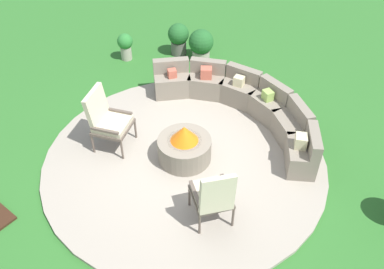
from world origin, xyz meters
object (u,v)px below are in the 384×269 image
object	(u,v)px
curved_stone_bench	(244,104)
fire_pit	(184,147)
lounge_chair_front_left	(107,119)
potted_plant_0	(125,45)
lounge_chair_front_right	(213,195)
potted_plant_1	(201,44)
potted_plant_3	(179,38)

from	to	relation	value
curved_stone_bench	fire_pit	bearing A→B (deg)	-95.12
lounge_chair_front_left	potted_plant_0	distance (m)	3.01
fire_pit	lounge_chair_front_right	world-z (taller)	lounge_chair_front_right
potted_plant_0	potted_plant_1	size ratio (longest dim) A/B	0.87
lounge_chair_front_right	potted_plant_0	size ratio (longest dim) A/B	1.65
curved_stone_bench	potted_plant_0	distance (m)	3.32
potted_plant_0	potted_plant_3	distance (m)	1.23
lounge_chair_front_right	potted_plant_1	xyz separation A→B (m)	(-2.96, 3.58, -0.22)
potted_plant_1	potted_plant_0	bearing A→B (deg)	-141.35
fire_pit	curved_stone_bench	size ratio (longest dim) A/B	0.24
lounge_chair_front_right	potted_plant_1	size ratio (longest dim) A/B	1.44
potted_plant_0	potted_plant_1	world-z (taller)	potted_plant_1
fire_pit	potted_plant_3	size ratio (longest dim) A/B	1.19
potted_plant_1	potted_plant_3	distance (m)	0.57
lounge_chair_front_left	potted_plant_3	bearing A→B (deg)	178.08
fire_pit	lounge_chair_front_right	distance (m)	1.37
potted_plant_3	potted_plant_0	bearing A→B (deg)	-130.48
curved_stone_bench	potted_plant_3	size ratio (longest dim) A/B	5.01
lounge_chair_front_left	potted_plant_0	xyz separation A→B (m)	(-1.93, 2.29, -0.26)
potted_plant_0	potted_plant_3	world-z (taller)	potted_plant_3
potted_plant_1	potted_plant_3	bearing A→B (deg)	-165.46
lounge_chair_front_left	curved_stone_bench	bearing A→B (deg)	125.11
fire_pit	potted_plant_3	world-z (taller)	potted_plant_3
fire_pit	lounge_chair_front_left	distance (m)	1.38
fire_pit	potted_plant_1	xyz separation A→B (m)	(-1.84, 2.84, 0.06)
curved_stone_bench	potted_plant_0	bearing A→B (deg)	176.59
fire_pit	lounge_chair_front_right	size ratio (longest dim) A/B	0.86
potted_plant_1	potted_plant_3	size ratio (longest dim) A/B	0.95
curved_stone_bench	potted_plant_1	distance (m)	2.35
lounge_chair_front_right	potted_plant_3	distance (m)	4.91
curved_stone_bench	potted_plant_0	xyz separation A→B (m)	(-3.32, 0.20, 0.01)
fire_pit	curved_stone_bench	world-z (taller)	curved_stone_bench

